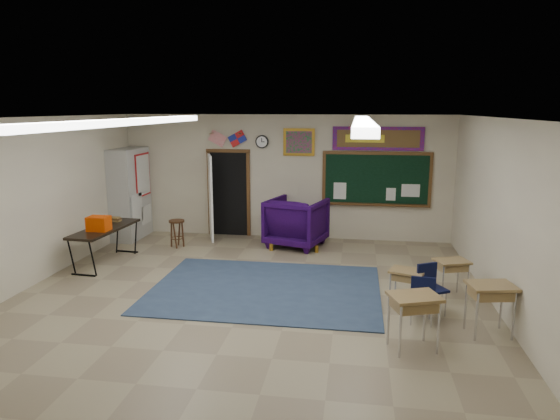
% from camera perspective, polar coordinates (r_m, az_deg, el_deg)
% --- Properties ---
extents(floor, '(9.00, 9.00, 0.00)m').
position_cam_1_polar(floor, '(8.27, -4.07, -10.87)').
color(floor, gray).
rests_on(floor, ground).
extents(back_wall, '(8.00, 0.04, 3.00)m').
position_cam_1_polar(back_wall, '(12.18, 0.53, 3.80)').
color(back_wall, beige).
rests_on(back_wall, floor).
extents(front_wall, '(8.00, 0.04, 3.00)m').
position_cam_1_polar(front_wall, '(3.79, -20.17, -15.06)').
color(front_wall, beige).
rests_on(front_wall, floor).
extents(left_wall, '(0.04, 9.00, 3.00)m').
position_cam_1_polar(left_wall, '(9.54, -28.35, 0.20)').
color(left_wall, beige).
rests_on(left_wall, floor).
extents(right_wall, '(0.04, 9.00, 3.00)m').
position_cam_1_polar(right_wall, '(7.95, 25.14, -1.53)').
color(right_wall, beige).
rests_on(right_wall, floor).
extents(ceiling, '(8.00, 9.00, 0.04)m').
position_cam_1_polar(ceiling, '(7.64, -4.39, 10.40)').
color(ceiling, silver).
rests_on(ceiling, back_wall).
extents(area_rug, '(4.00, 3.00, 0.02)m').
position_cam_1_polar(area_rug, '(8.95, -1.66, -8.97)').
color(area_rug, '#31435D').
rests_on(area_rug, floor).
extents(fluorescent_strips, '(3.86, 6.00, 0.10)m').
position_cam_1_polar(fluorescent_strips, '(7.64, -4.39, 9.95)').
color(fluorescent_strips, white).
rests_on(fluorescent_strips, ceiling).
extents(doorway, '(1.10, 0.89, 2.16)m').
position_cam_1_polar(doorway, '(12.41, -6.46, 1.80)').
color(doorway, black).
rests_on(doorway, back_wall).
extents(chalkboard, '(2.55, 0.14, 1.30)m').
position_cam_1_polar(chalkboard, '(12.03, 10.95, 3.32)').
color(chalkboard, '#553418').
rests_on(chalkboard, back_wall).
extents(bulletin_board, '(2.10, 0.05, 0.55)m').
position_cam_1_polar(bulletin_board, '(11.94, 11.13, 8.01)').
color(bulletin_board, '#A40E16').
rests_on(bulletin_board, back_wall).
extents(framed_art_print, '(0.75, 0.05, 0.65)m').
position_cam_1_polar(framed_art_print, '(12.01, 2.18, 7.76)').
color(framed_art_print, '#A4751F').
rests_on(framed_art_print, back_wall).
extents(wall_clock, '(0.32, 0.05, 0.32)m').
position_cam_1_polar(wall_clock, '(12.15, -2.08, 7.80)').
color(wall_clock, black).
rests_on(wall_clock, back_wall).
extents(wall_flags, '(1.16, 0.06, 0.70)m').
position_cam_1_polar(wall_flags, '(12.30, -6.04, 8.40)').
color(wall_flags, red).
rests_on(wall_flags, back_wall).
extents(storage_cabinet, '(0.59, 1.25, 2.20)m').
position_cam_1_polar(storage_cabinet, '(12.70, -16.74, 1.79)').
color(storage_cabinet, '#A3A39E').
rests_on(storage_cabinet, floor).
extents(wingback_armchair, '(1.51, 1.53, 1.13)m').
position_cam_1_polar(wingback_armchair, '(11.53, 1.89, -1.39)').
color(wingback_armchair, '#1C0535').
rests_on(wingback_armchair, floor).
extents(student_chair_reading, '(0.52, 0.52, 0.85)m').
position_cam_1_polar(student_chair_reading, '(11.77, 0.09, -1.80)').
color(student_chair_reading, black).
rests_on(student_chair_reading, floor).
extents(student_chair_desk_a, '(0.42, 0.42, 0.77)m').
position_cam_1_polar(student_chair_desk_a, '(7.80, 15.93, -9.66)').
color(student_chair_desk_a, black).
rests_on(student_chair_desk_a, floor).
extents(student_chair_desk_b, '(0.53, 0.53, 0.78)m').
position_cam_1_polar(student_chair_desk_b, '(8.15, 17.03, -8.78)').
color(student_chair_desk_b, black).
rests_on(student_chair_desk_b, floor).
extents(student_desk_front_left, '(0.63, 0.55, 0.64)m').
position_cam_1_polar(student_desk_front_left, '(8.29, 14.28, -8.51)').
color(student_desk_front_left, '#9A7E48').
rests_on(student_desk_front_left, floor).
extents(student_desk_front_right, '(0.64, 0.56, 0.65)m').
position_cam_1_polar(student_desk_front_right, '(8.97, 18.94, -7.19)').
color(student_desk_front_right, '#9A7E48').
rests_on(student_desk_front_right, floor).
extents(student_desk_back_left, '(0.76, 0.66, 0.76)m').
position_cam_1_polar(student_desk_back_left, '(6.95, 15.00, -11.96)').
color(student_desk_back_left, '#9A7E48').
rests_on(student_desk_back_left, floor).
extents(student_desk_back_right, '(0.70, 0.58, 0.75)m').
position_cam_1_polar(student_desk_back_right, '(7.71, 22.84, -10.15)').
color(student_desk_back_right, '#9A7E48').
rests_on(student_desk_back_right, floor).
extents(folding_table, '(0.74, 1.88, 1.05)m').
position_cam_1_polar(folding_table, '(10.85, -19.31, -3.68)').
color(folding_table, black).
rests_on(folding_table, floor).
extents(wooden_stool, '(0.36, 0.36, 0.63)m').
position_cam_1_polar(wooden_stool, '(11.73, -11.68, -2.60)').
color(wooden_stool, '#4A2716').
rests_on(wooden_stool, floor).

